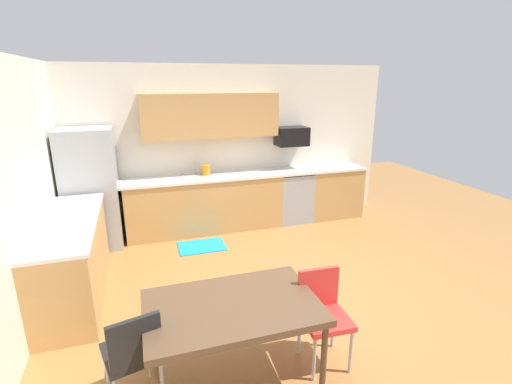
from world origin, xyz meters
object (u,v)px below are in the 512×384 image
oven_range (292,196)px  microwave (292,136)px  dining_table (232,310)px  kettle (206,171)px  refrigerator (91,189)px  chair_far_side (133,351)px  chair_near_table (322,309)px

oven_range → microwave: microwave is taller
dining_table → kettle: 3.43m
kettle → oven_range: bearing=-1.9°
refrigerator → dining_table: bearing=-67.9°
oven_range → microwave: size_ratio=1.69×
dining_table → kettle: kettle is taller
refrigerator → chair_far_side: 3.37m
oven_range → kettle: (-1.54, 0.05, 0.56)m
chair_near_table → kettle: 3.46m
refrigerator → oven_range: (3.29, 0.08, -0.44)m
chair_near_table → kettle: bearing=96.6°
chair_far_side → kettle: size_ratio=4.25×
chair_near_table → kettle: (-0.39, 3.39, 0.52)m
microwave → kettle: 1.61m
oven_range → microwave: (0.00, 0.10, 1.05)m
refrigerator → microwave: refrigerator is taller
dining_table → chair_near_table: (0.82, -0.01, -0.16)m
chair_near_table → refrigerator: bearing=123.3°
kettle → chair_far_side: bearing=-109.4°
refrigerator → chair_near_table: bearing=-56.7°
oven_range → chair_near_table: bearing=-108.9°
oven_range → kettle: 1.64m
refrigerator → kettle: (1.75, 0.13, 0.12)m
oven_range → chair_far_side: 4.36m
dining_table → oven_range: bearing=59.5°
refrigerator → kettle: 1.76m
chair_far_side → kettle: (1.21, 3.44, 0.52)m
dining_table → kettle: size_ratio=7.00×
oven_range → dining_table: size_ratio=0.65×
chair_near_table → chair_far_side: same height
chair_near_table → oven_range: bearing=71.1°
oven_range → chair_far_side: bearing=-129.0°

